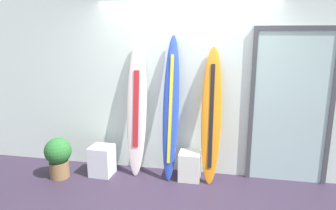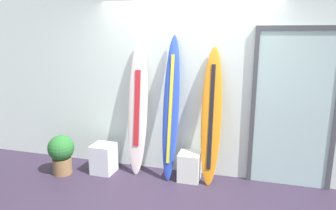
{
  "view_description": "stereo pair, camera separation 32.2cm",
  "coord_description": "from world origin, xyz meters",
  "px_view_note": "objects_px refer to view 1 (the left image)",
  "views": [
    {
      "loc": [
        0.63,
        -3.19,
        2.08
      ],
      "look_at": [
        -0.19,
        0.95,
        1.08
      ],
      "focal_mm": 33.4,
      "sensor_mm": 36.0,
      "label": 1
    },
    {
      "loc": [
        0.95,
        -3.11,
        2.08
      ],
      "look_at": [
        -0.19,
        0.95,
        1.08
      ],
      "focal_mm": 33.4,
      "sensor_mm": 36.0,
      "label": 2
    }
  ],
  "objects_px": {
    "surfboard_cobalt": "(171,110)",
    "display_block_left": "(190,166)",
    "potted_plant": "(58,156)",
    "surfboard_sunset": "(211,117)",
    "glass_door": "(291,105)",
    "surfboard_ivory": "(137,110)",
    "display_block_center": "(102,160)"
  },
  "relations": [
    {
      "from": "surfboard_cobalt",
      "to": "surfboard_ivory",
      "type": "bearing_deg",
      "value": 175.63
    },
    {
      "from": "surfboard_cobalt",
      "to": "display_block_left",
      "type": "distance_m",
      "value": 0.85
    },
    {
      "from": "surfboard_sunset",
      "to": "glass_door",
      "type": "distance_m",
      "value": 1.09
    },
    {
      "from": "potted_plant",
      "to": "surfboard_cobalt",
      "type": "bearing_deg",
      "value": 12.1
    },
    {
      "from": "surfboard_cobalt",
      "to": "display_block_center",
      "type": "distance_m",
      "value": 1.28
    },
    {
      "from": "surfboard_ivory",
      "to": "potted_plant",
      "type": "height_order",
      "value": "surfboard_ivory"
    },
    {
      "from": "display_block_center",
      "to": "glass_door",
      "type": "relative_size",
      "value": 0.2
    },
    {
      "from": "glass_door",
      "to": "potted_plant",
      "type": "relative_size",
      "value": 3.62
    },
    {
      "from": "display_block_left",
      "to": "glass_door",
      "type": "height_order",
      "value": "glass_door"
    },
    {
      "from": "surfboard_ivory",
      "to": "surfboard_sunset",
      "type": "relative_size",
      "value": 1.05
    },
    {
      "from": "surfboard_cobalt",
      "to": "surfboard_sunset",
      "type": "relative_size",
      "value": 1.08
    },
    {
      "from": "display_block_center",
      "to": "potted_plant",
      "type": "distance_m",
      "value": 0.62
    },
    {
      "from": "surfboard_sunset",
      "to": "display_block_center",
      "type": "xyz_separation_m",
      "value": [
        -1.57,
        -0.15,
        -0.71
      ]
    },
    {
      "from": "glass_door",
      "to": "potted_plant",
      "type": "distance_m",
      "value": 3.34
    },
    {
      "from": "surfboard_ivory",
      "to": "display_block_center",
      "type": "height_order",
      "value": "surfboard_ivory"
    },
    {
      "from": "display_block_left",
      "to": "display_block_center",
      "type": "bearing_deg",
      "value": -175.16
    },
    {
      "from": "display_block_center",
      "to": "surfboard_ivory",
      "type": "bearing_deg",
      "value": 19.1
    },
    {
      "from": "surfboard_sunset",
      "to": "glass_door",
      "type": "relative_size",
      "value": 0.88
    },
    {
      "from": "surfboard_sunset",
      "to": "display_block_center",
      "type": "relative_size",
      "value": 4.29
    },
    {
      "from": "surfboard_cobalt",
      "to": "potted_plant",
      "type": "distance_m",
      "value": 1.76
    },
    {
      "from": "surfboard_cobalt",
      "to": "glass_door",
      "type": "relative_size",
      "value": 0.95
    },
    {
      "from": "surfboard_cobalt",
      "to": "display_block_left",
      "type": "xyz_separation_m",
      "value": [
        0.28,
        -0.02,
        -0.8
      ]
    },
    {
      "from": "surfboard_sunset",
      "to": "surfboard_ivory",
      "type": "bearing_deg",
      "value": 178.89
    },
    {
      "from": "surfboard_cobalt",
      "to": "display_block_center",
      "type": "relative_size",
      "value": 4.63
    },
    {
      "from": "surfboard_cobalt",
      "to": "surfboard_sunset",
      "type": "distance_m",
      "value": 0.57
    },
    {
      "from": "surfboard_ivory",
      "to": "display_block_left",
      "type": "height_order",
      "value": "surfboard_ivory"
    },
    {
      "from": "surfboard_sunset",
      "to": "potted_plant",
      "type": "height_order",
      "value": "surfboard_sunset"
    },
    {
      "from": "display_block_left",
      "to": "potted_plant",
      "type": "distance_m",
      "value": 1.9
    },
    {
      "from": "display_block_left",
      "to": "glass_door",
      "type": "distance_m",
      "value": 1.63
    },
    {
      "from": "surfboard_ivory",
      "to": "potted_plant",
      "type": "bearing_deg",
      "value": -160.57
    },
    {
      "from": "surfboard_ivory",
      "to": "surfboard_sunset",
      "type": "distance_m",
      "value": 1.08
    },
    {
      "from": "glass_door",
      "to": "potted_plant",
      "type": "bearing_deg",
      "value": -170.25
    }
  ]
}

